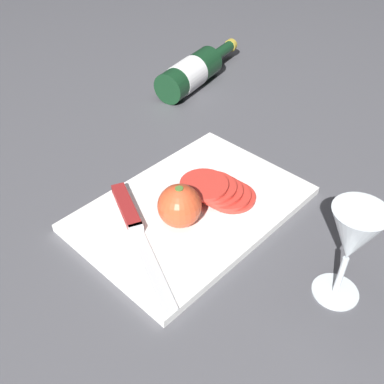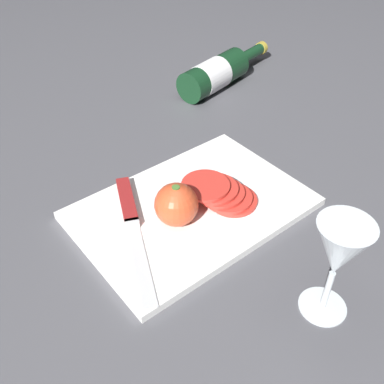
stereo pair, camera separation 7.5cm
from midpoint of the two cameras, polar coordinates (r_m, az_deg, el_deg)
ground_plane at (r=0.77m, az=5.88°, el=-2.91°), size 3.00×3.00×0.00m
cutting_board at (r=0.77m, az=2.77°, el=-2.22°), size 0.39×0.26×0.01m
wine_bottle at (r=1.15m, az=5.06°, el=14.75°), size 0.32×0.12×0.08m
wine_glass at (r=0.60m, az=21.60°, el=-7.47°), size 0.07×0.07×0.16m
whole_tomato at (r=0.71m, az=0.99°, el=-1.73°), size 0.07×0.07×0.07m
knife at (r=0.75m, az=-5.16°, el=-2.56°), size 0.13×0.26×0.01m
tomato_slice_stack_near at (r=0.77m, az=6.41°, el=-0.17°), size 0.11×0.12×0.03m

